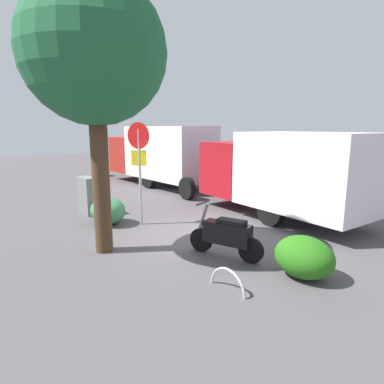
# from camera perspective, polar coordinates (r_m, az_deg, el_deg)

# --- Properties ---
(ground_plane) EXTENTS (60.00, 60.00, 0.00)m
(ground_plane) POSITION_cam_1_polar(r_m,az_deg,el_deg) (9.14, -0.12, -7.20)
(ground_plane) COLOR #4D494B
(box_truck_near) EXTENTS (7.32, 2.58, 2.73)m
(box_truck_near) POSITION_cam_1_polar(r_m,az_deg,el_deg) (10.94, 14.67, 3.76)
(box_truck_near) COLOR black
(box_truck_near) RESTS_ON ground
(box_truck_far) EXTENTS (8.51, 2.46, 2.92)m
(box_truck_far) POSITION_cam_1_polar(r_m,az_deg,el_deg) (16.83, -5.85, 6.77)
(box_truck_far) COLOR black
(box_truck_far) RESTS_ON ground
(motorcycle) EXTENTS (1.74, 0.80, 1.20)m
(motorcycle) POSITION_cam_1_polar(r_m,az_deg,el_deg) (7.44, 5.98, -7.38)
(motorcycle) COLOR black
(motorcycle) RESTS_ON ground
(stop_sign) EXTENTS (0.71, 0.33, 3.02)m
(stop_sign) POSITION_cam_1_polar(r_m,az_deg,el_deg) (9.75, -9.10, 5.89)
(stop_sign) COLOR #9E9EA3
(stop_sign) RESTS_ON ground
(street_tree) EXTENTS (3.10, 3.10, 6.00)m
(street_tree) POSITION_cam_1_polar(r_m,az_deg,el_deg) (7.84, -16.52, 21.89)
(street_tree) COLOR #47301E
(street_tree) RESTS_ON ground
(utility_cabinet) EXTENTS (0.82, 0.47, 1.24)m
(utility_cabinet) POSITION_cam_1_polar(r_m,az_deg,el_deg) (11.63, -17.45, -0.58)
(utility_cabinet) COLOR slate
(utility_cabinet) RESTS_ON ground
(bike_rack_hoop) EXTENTS (0.85, 0.08, 0.85)m
(bike_rack_hoop) POSITION_cam_1_polar(r_m,az_deg,el_deg) (6.21, 6.10, -16.51)
(bike_rack_hoop) COLOR #B7B7BC
(bike_rack_hoop) RESTS_ON ground
(shrub_near_sign) EXTENTS (1.19, 0.98, 0.81)m
(shrub_near_sign) POSITION_cam_1_polar(r_m,az_deg,el_deg) (6.86, 18.74, -10.56)
(shrub_near_sign) COLOR #266716
(shrub_near_sign) RESTS_ON ground
(shrub_mid_verge) EXTENTS (0.81, 0.66, 0.55)m
(shrub_mid_verge) POSITION_cam_1_polar(r_m,az_deg,el_deg) (12.92, -15.73, -0.91)
(shrub_mid_verge) COLOR #44813B
(shrub_mid_verge) RESTS_ON ground
(shrub_by_tree) EXTENTS (1.21, 0.99, 0.82)m
(shrub_by_tree) POSITION_cam_1_polar(r_m,az_deg,el_deg) (10.26, -14.31, -3.13)
(shrub_by_tree) COLOR #337546
(shrub_by_tree) RESTS_ON ground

